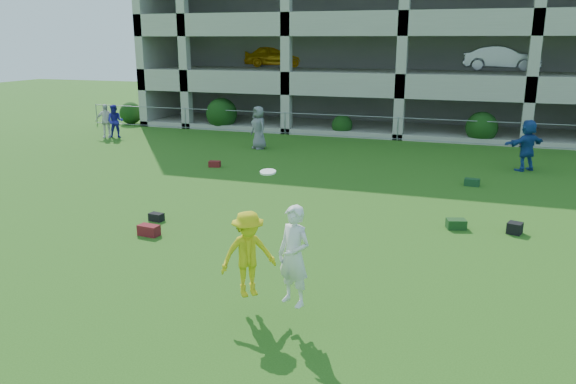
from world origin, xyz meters
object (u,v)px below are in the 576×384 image
(frisbee_contest, at_px, (262,255))
(bystander_b, at_px, (106,121))
(bystander_a, at_px, (115,121))
(crate_d, at_px, (515,228))
(bystander_c, at_px, (259,128))
(bystander_d, at_px, (527,145))
(parking_garage, at_px, (422,21))

(frisbee_contest, bearing_deg, bystander_b, 133.32)
(bystander_a, xyz_separation_m, bystander_b, (-0.50, -0.11, 0.02))
(bystander_b, distance_m, crate_d, 21.48)
(bystander_b, height_order, crate_d, bystander_b)
(bystander_c, height_order, bystander_d, bystander_d)
(bystander_b, xyz_separation_m, bystander_c, (8.63, -0.33, 0.12))
(bystander_b, bearing_deg, bystander_d, -29.90)
(bystander_d, relative_size, parking_garage, 0.07)
(bystander_b, distance_m, bystander_c, 8.64)
(bystander_c, bearing_deg, bystander_d, 32.33)
(bystander_b, bearing_deg, bystander_c, -28.57)
(bystander_b, relative_size, crate_d, 4.97)
(bystander_b, relative_size, frisbee_contest, 0.69)
(bystander_a, xyz_separation_m, bystander_c, (8.13, -0.44, 0.14))
(bystander_a, distance_m, parking_garage, 19.45)
(bystander_a, distance_m, bystander_d, 19.67)
(bystander_c, xyz_separation_m, crate_d, (10.75, -8.92, -0.84))
(crate_d, height_order, frisbee_contest, frisbee_contest)
(bystander_a, relative_size, parking_garage, 0.06)
(crate_d, bearing_deg, bystander_d, 84.68)
(bystander_a, height_order, bystander_c, bystander_c)
(crate_d, bearing_deg, parking_garage, 102.69)
(frisbee_contest, distance_m, parking_garage, 28.66)
(bystander_b, relative_size, bystander_d, 0.87)
(crate_d, xyz_separation_m, frisbee_contest, (-4.65, -6.37, 1.06))
(bystander_c, distance_m, parking_garage, 15.07)
(bystander_d, relative_size, frisbee_contest, 0.79)
(bystander_d, bearing_deg, parking_garage, -108.92)
(bystander_d, distance_m, crate_d, 8.09)
(bystander_a, xyz_separation_m, frisbee_contest, (14.23, -15.73, 0.36))
(bystander_d, xyz_separation_m, crate_d, (-0.75, -8.01, -0.85))
(crate_d, bearing_deg, bystander_b, 154.51)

